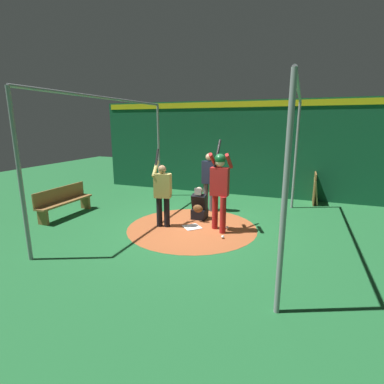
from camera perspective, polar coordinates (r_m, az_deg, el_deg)
ground_plane at (r=7.63m, az=0.00°, el=-6.96°), size 26.46×26.46×0.00m
dirt_circle at (r=7.63m, az=0.00°, el=-6.94°), size 3.35×3.35×0.01m
home_plate at (r=7.63m, az=0.00°, el=-6.87°), size 0.59×0.59×0.01m
batter at (r=7.13m, az=5.42°, el=1.57°), size 0.68×0.49×2.25m
catcher at (r=8.19m, az=1.43°, el=-2.90°), size 0.58×0.40×0.93m
umpire at (r=8.84m, az=3.37°, el=2.58°), size 0.22×0.49×1.78m
visitor at (r=7.49m, az=-5.80°, el=0.08°), size 0.54×0.55×2.00m
back_wall at (r=11.13m, az=7.51°, el=8.52°), size 0.22×10.46×3.46m
cage_frame at (r=7.17m, az=0.00°, el=10.54°), size 5.77×4.80×3.32m
bat_rack at (r=10.79m, az=22.92°, el=0.69°), size 1.18×0.20×1.05m
bench at (r=9.24m, az=-23.84°, el=-1.59°), size 1.89×0.36×0.85m
baseball_0 at (r=7.56m, az=6.93°, el=-6.91°), size 0.07×0.07×0.07m
baseball_1 at (r=6.95m, az=6.04°, el=-8.73°), size 0.07×0.07×0.07m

